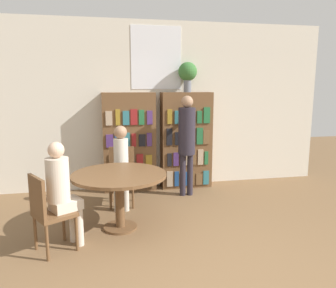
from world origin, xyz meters
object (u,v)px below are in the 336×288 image
at_px(seated_reader_left, 121,162).
at_px(librarian_standing, 187,136).
at_px(flower_vase, 188,73).
at_px(bookshelf_right, 186,140).
at_px(chair_near_camera, 48,210).
at_px(bookshelf_left, 129,142).
at_px(reading_table, 119,182).
at_px(seated_reader_right, 62,189).
at_px(chair_left_side, 122,173).

height_order(seated_reader_left, librarian_standing, librarian_standing).
relative_size(flower_vase, librarian_standing, 0.31).
relative_size(bookshelf_right, chair_near_camera, 1.94).
xyz_separation_m(bookshelf_left, bookshelf_right, (1.04, -0.00, 0.00)).
bearing_deg(chair_near_camera, reading_table, 90.00).
distance_m(seated_reader_left, seated_reader_right, 1.36).
bearing_deg(seated_reader_left, flower_vase, -139.78).
height_order(flower_vase, reading_table, flower_vase).
relative_size(flower_vase, seated_reader_right, 0.42).
bearing_deg(librarian_standing, seated_reader_left, -161.66).
distance_m(bookshelf_left, bookshelf_right, 1.04).
bearing_deg(reading_table, flower_vase, 50.88).
relative_size(flower_vase, seated_reader_left, 0.42).
bearing_deg(librarian_standing, chair_left_side, -170.40).
bearing_deg(chair_left_side, seated_reader_right, 66.09).
xyz_separation_m(chair_near_camera, chair_left_side, (0.90, 1.43, 0.00)).
height_order(bookshelf_left, seated_reader_right, bookshelf_left).
relative_size(bookshelf_left, flower_vase, 3.30).
xyz_separation_m(flower_vase, reading_table, (-1.33, -1.64, -1.46)).
bearing_deg(flower_vase, seated_reader_left, -145.14).
relative_size(bookshelf_right, seated_reader_left, 1.38).
distance_m(bookshelf_right, seated_reader_right, 2.83).
xyz_separation_m(flower_vase, chair_near_camera, (-2.15, -2.12, -1.58)).
xyz_separation_m(reading_table, seated_reader_right, (-0.66, -0.39, 0.08)).
bearing_deg(chair_near_camera, flower_vase, 103.99).
bearing_deg(bookshelf_left, seated_reader_left, -102.99).
height_order(flower_vase, seated_reader_left, flower_vase).
bearing_deg(bookshelf_right, chair_left_side, -150.69).
bearing_deg(seated_reader_left, bookshelf_right, -139.55).
xyz_separation_m(bookshelf_left, flower_vase, (1.06, 0.00, 1.21)).
bearing_deg(chair_near_camera, librarian_standing, 98.13).
distance_m(bookshelf_right, flower_vase, 1.21).
distance_m(chair_left_side, librarian_standing, 1.24).
relative_size(flower_vase, reading_table, 0.43).
relative_size(bookshelf_left, reading_table, 1.43).
height_order(reading_table, librarian_standing, librarian_standing).
height_order(bookshelf_left, chair_left_side, bookshelf_left).
bearing_deg(seated_reader_right, chair_near_camera, -90.00).
xyz_separation_m(bookshelf_right, reading_table, (-1.31, -1.63, -0.24)).
relative_size(seated_reader_left, librarian_standing, 0.75).
relative_size(reading_table, chair_left_side, 1.35).
relative_size(reading_table, librarian_standing, 0.72).
relative_size(chair_near_camera, seated_reader_right, 0.72).
distance_m(bookshelf_left, flower_vase, 1.61).
xyz_separation_m(chair_near_camera, seated_reader_left, (0.89, 1.24, 0.21)).
bearing_deg(chair_left_side, flower_vase, -145.52).
bearing_deg(flower_vase, reading_table, -129.12).
bearing_deg(librarian_standing, bookshelf_left, 151.48).
bearing_deg(librarian_standing, bookshelf_right, 76.59).
xyz_separation_m(seated_reader_right, librarian_standing, (1.85, 1.52, 0.33)).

